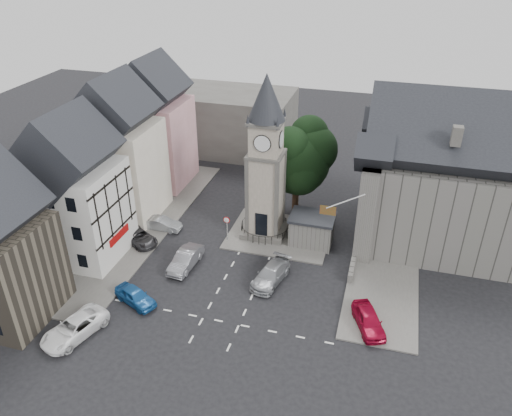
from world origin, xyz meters
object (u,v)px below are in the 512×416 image
(stone_shelter, at_px, (312,229))
(car_east_red, at_px, (369,320))
(pedestrian, at_px, (382,242))
(clock_tower, at_px, (266,160))
(car_west_blue, at_px, (135,296))

(stone_shelter, height_order, car_east_red, stone_shelter)
(stone_shelter, distance_m, pedestrian, 6.77)
(stone_shelter, bearing_deg, pedestrian, 5.74)
(clock_tower, xyz_separation_m, stone_shelter, (4.80, -0.49, -6.57))
(clock_tower, xyz_separation_m, car_east_red, (11.21, -10.99, -7.37))
(stone_shelter, xyz_separation_m, car_west_blue, (-12.30, -12.82, -0.86))
(car_west_blue, relative_size, pedestrian, 2.35)
(car_west_blue, bearing_deg, stone_shelter, -20.19)
(car_west_blue, height_order, car_east_red, car_east_red)
(car_west_blue, bearing_deg, pedestrian, -31.00)
(car_west_blue, relative_size, car_east_red, 0.92)
(clock_tower, bearing_deg, pedestrian, 0.91)
(clock_tower, bearing_deg, car_west_blue, -119.39)
(stone_shelter, distance_m, car_west_blue, 17.79)
(stone_shelter, relative_size, pedestrian, 2.51)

